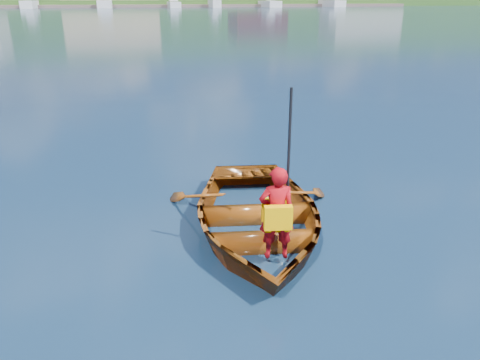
{
  "coord_description": "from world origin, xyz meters",
  "views": [
    {
      "loc": [
        -1.2,
        -5.21,
        3.17
      ],
      "look_at": [
        0.17,
        0.63,
        0.81
      ],
      "focal_mm": 35.0,
      "sensor_mm": 36.0,
      "label": 1
    }
  ],
  "objects_px": {
    "rowboat": "(256,216)",
    "marina_yachts": "(106,3)",
    "child_paddler": "(277,213)",
    "dock": "(164,6)"
  },
  "relations": [
    {
      "from": "rowboat",
      "to": "child_paddler",
      "type": "height_order",
      "value": "child_paddler"
    },
    {
      "from": "child_paddler",
      "to": "dock",
      "type": "xyz_separation_m",
      "value": [
        10.63,
        148.28,
        -0.3
      ]
    },
    {
      "from": "dock",
      "to": "marina_yachts",
      "type": "height_order",
      "value": "marina_yachts"
    },
    {
      "from": "rowboat",
      "to": "marina_yachts",
      "type": "relative_size",
      "value": 0.03
    },
    {
      "from": "rowboat",
      "to": "marina_yachts",
      "type": "xyz_separation_m",
      "value": [
        -6.23,
        142.7,
        1.17
      ]
    },
    {
      "from": "rowboat",
      "to": "child_paddler",
      "type": "distance_m",
      "value": 1.02
    },
    {
      "from": "rowboat",
      "to": "child_paddler",
      "type": "relative_size",
      "value": 1.97
    },
    {
      "from": "marina_yachts",
      "to": "dock",
      "type": "bearing_deg",
      "value": 15.47
    },
    {
      "from": "child_paddler",
      "to": "dock",
      "type": "distance_m",
      "value": 148.66
    },
    {
      "from": "rowboat",
      "to": "dock",
      "type": "relative_size",
      "value": 0.03
    }
  ]
}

